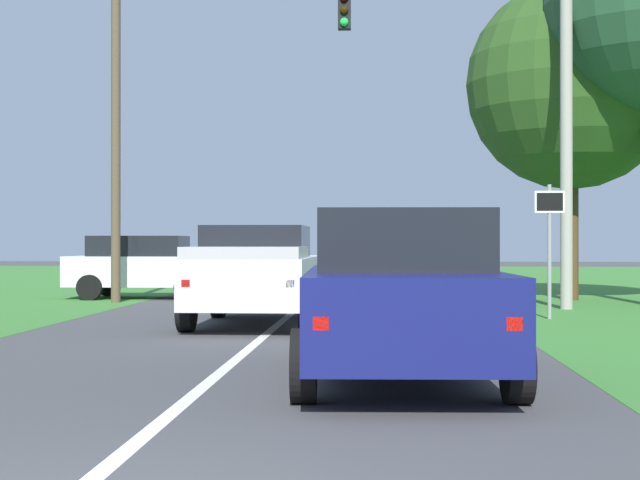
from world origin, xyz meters
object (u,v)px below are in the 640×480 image
red_suv_near (400,292)px  utility_pole_right (566,85)px  keep_moving_sign (550,233)px  crossing_suv_far (144,265)px  pickup_truck_lead (258,273)px  traffic_light (176,87)px  extra_tree_1 (572,85)px

red_suv_near → utility_pole_right: size_ratio=0.46×
red_suv_near → utility_pole_right: (4.09, 11.45, 4.16)m
keep_moving_sign → crossing_suv_far: keep_moving_sign is taller
pickup_truck_lead → traffic_light: bearing=114.7°
traffic_light → utility_pole_right: utility_pole_right is taller
utility_pole_right → red_suv_near: bearing=-109.7°
traffic_light → crossing_suv_far: traffic_light is taller
traffic_light → extra_tree_1: 10.43m
extra_tree_1 → traffic_light: bearing=-170.6°
keep_moving_sign → extra_tree_1: (1.71, 6.30, 4.01)m
traffic_light → utility_pole_right: 9.63m
utility_pole_right → crossing_suv_far: bearing=161.6°
pickup_truck_lead → keep_moving_sign: size_ratio=1.88×
red_suv_near → traffic_light: 14.95m
traffic_light → crossing_suv_far: (-1.27, 1.82, -4.60)m
keep_moving_sign → red_suv_near: bearing=-110.4°
crossing_suv_far → traffic_light: bearing=-55.2°
extra_tree_1 → crossing_suv_far: bearing=179.4°
utility_pole_right → keep_moving_sign: bearing=-107.5°
keep_moving_sign → extra_tree_1: size_ratio=0.32×
red_suv_near → extra_tree_1: size_ratio=0.56×
crossing_suv_far → extra_tree_1: (11.55, -0.11, 4.83)m
red_suv_near → crossing_suv_far: (-6.64, 15.03, -0.09)m
traffic_light → crossing_suv_far: bearing=124.8°
traffic_light → crossing_suv_far: 5.10m
crossing_suv_far → utility_pole_right: size_ratio=0.41×
utility_pole_right → extra_tree_1: (0.82, 3.46, 0.58)m
red_suv_near → extra_tree_1: extra_tree_1 is taller
keep_moving_sign → utility_pole_right: (0.89, 2.84, 3.43)m
traffic_light → red_suv_near: bearing=-67.9°
utility_pole_right → traffic_light: bearing=169.5°
red_suv_near → extra_tree_1: bearing=71.8°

